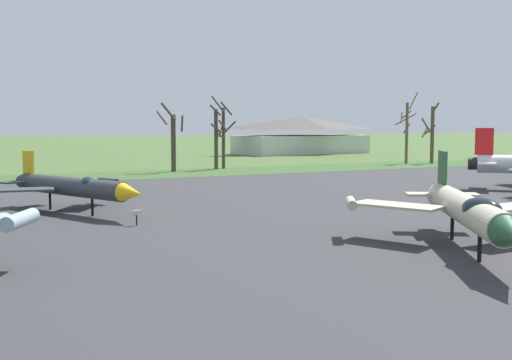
{
  "coord_description": "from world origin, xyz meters",
  "views": [
    {
      "loc": [
        -23.73,
        -15.24,
        5.78
      ],
      "look_at": [
        -4.48,
        22.82,
        1.95
      ],
      "focal_mm": 43.67,
      "sensor_mm": 36.0,
      "label": 1
    }
  ],
  "objects": [
    {
      "name": "asphalt_apron",
      "position": [
        0.0,
        17.95,
        0.03
      ],
      "size": [
        98.09,
        59.85,
        0.05
      ],
      "primitive_type": "cube",
      "color": "#333335",
      "rests_on": "ground"
    },
    {
      "name": "grass_verge_strip",
      "position": [
        0.0,
        53.88,
        0.03
      ],
      "size": [
        158.09,
        12.0,
        0.06
      ],
      "primitive_type": "cube",
      "color": "#355427",
      "rests_on": "ground"
    },
    {
      "name": "jet_fighter_front_right",
      "position": [
        -16.31,
        25.75,
        1.79
      ],
      "size": [
        9.57,
        12.41,
        3.96
      ],
      "color": "#33383D",
      "rests_on": "ground"
    },
    {
      "name": "info_placard_front_right",
      "position": [
        -14.02,
        18.98,
        0.59
      ],
      "size": [
        0.52,
        0.23,
        0.95
      ],
      "color": "black",
      "rests_on": "ground"
    },
    {
      "name": "jet_fighter_rear_center",
      "position": [
        -2.71,
        5.22,
        1.95
      ],
      "size": [
        11.05,
        12.88,
        4.35
      ],
      "color": "#B7B293",
      "rests_on": "ground"
    },
    {
      "name": "bare_tree_left_of_center",
      "position": [
        1.22,
        56.34,
        4.09
      ],
      "size": [
        3.12,
        3.0,
        8.39
      ],
      "color": "#42382D",
      "rests_on": "ground"
    },
    {
      "name": "bare_tree_center",
      "position": [
        7.48,
        57.69,
        4.12
      ],
      "size": [
        1.9,
        1.27,
        8.27
      ],
      "color": "#42382D",
      "rests_on": "ground"
    },
    {
      "name": "bare_tree_right_of_center",
      "position": [
        8.85,
        58.44,
        4.68
      ],
      "size": [
        3.07,
        3.03,
        9.42
      ],
      "color": "#42382D",
      "rests_on": "ground"
    },
    {
      "name": "bare_tree_far_right",
      "position": [
        36.81,
        55.83,
        4.95
      ],
      "size": [
        3.36,
        3.36,
        10.45
      ],
      "color": "brown",
      "rests_on": "ground"
    },
    {
      "name": "bare_tree_backdrop_extra",
      "position": [
        40.53,
        54.73,
        4.52
      ],
      "size": [
        2.78,
        2.66,
        9.0
      ],
      "color": "brown",
      "rests_on": "ground"
    },
    {
      "name": "visitor_building",
      "position": [
        39.94,
        90.75,
        3.64
      ],
      "size": [
        28.34,
        14.78,
        7.31
      ],
      "color": "beige",
      "rests_on": "ground"
    }
  ]
}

